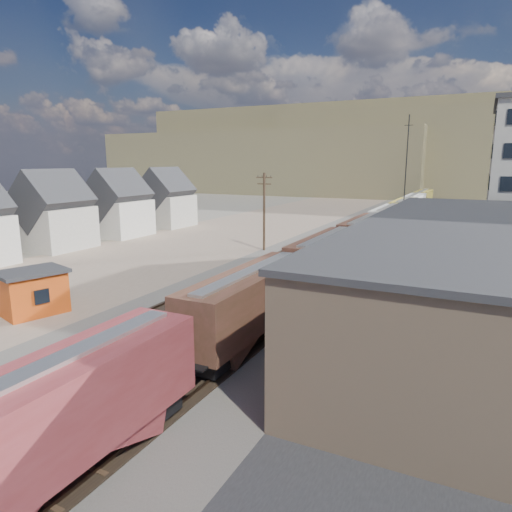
% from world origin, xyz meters
% --- Properties ---
extents(ground, '(300.00, 300.00, 0.00)m').
position_xyz_m(ground, '(0.00, 0.00, 0.00)').
color(ground, '#6B6356').
rests_on(ground, ground).
extents(ballast_bed, '(18.00, 200.00, 0.06)m').
position_xyz_m(ballast_bed, '(0.00, 50.00, 0.03)').
color(ballast_bed, '#4C4742').
rests_on(ballast_bed, ground).
extents(dirt_yard, '(24.00, 180.00, 0.03)m').
position_xyz_m(dirt_yard, '(-20.00, 40.00, 0.01)').
color(dirt_yard, '#826B59').
rests_on(dirt_yard, ground).
extents(rail_tracks, '(11.40, 200.00, 0.24)m').
position_xyz_m(rail_tracks, '(-0.55, 50.00, 0.11)').
color(rail_tracks, black).
rests_on(rail_tracks, ground).
extents(freight_train, '(3.00, 119.74, 4.46)m').
position_xyz_m(freight_train, '(3.80, 51.89, 2.79)').
color(freight_train, black).
rests_on(freight_train, ground).
extents(warehouse, '(12.40, 40.40, 7.25)m').
position_xyz_m(warehouse, '(14.98, 25.00, 3.65)').
color(warehouse, tan).
rests_on(warehouse, ground).
extents(utility_pole_north, '(2.20, 0.32, 10.00)m').
position_xyz_m(utility_pole_north, '(-8.50, 42.00, 5.30)').
color(utility_pole_north, '#382619').
rests_on(utility_pole_north, ground).
extents(radio_mast, '(1.20, 0.16, 18.00)m').
position_xyz_m(radio_mast, '(6.00, 60.00, 9.12)').
color(radio_mast, black).
rests_on(radio_mast, ground).
extents(townhouse_row, '(8.15, 68.16, 10.47)m').
position_xyz_m(townhouse_row, '(-34.00, 25.00, 4.34)').
color(townhouse_row, '#B7B2A8').
rests_on(townhouse_row, ground).
extents(hills_north, '(265.00, 80.00, 32.00)m').
position_xyz_m(hills_north, '(0.17, 167.92, 14.10)').
color(hills_north, brown).
rests_on(hills_north, ground).
extents(maintenance_shed, '(4.81, 5.51, 3.41)m').
position_xyz_m(maintenance_shed, '(-13.40, 11.50, 1.75)').
color(maintenance_shed, '#C94812').
rests_on(maintenance_shed, ground).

